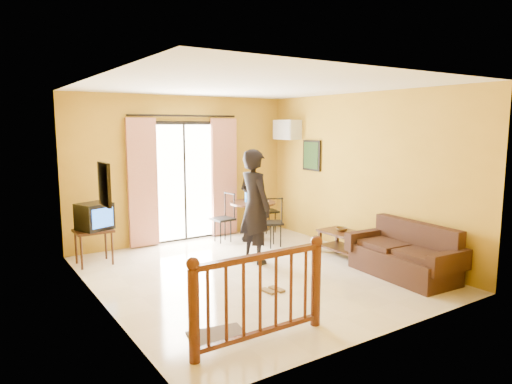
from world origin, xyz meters
TOP-DOWN VIEW (x-y plane):
  - ground at (0.00, 0.00)m, footprint 5.00×5.00m
  - room_shell at (0.00, 0.00)m, footprint 5.00×5.00m
  - balcony_door at (0.00, 2.43)m, footprint 2.25×0.14m
  - tv_table at (-1.90, 1.82)m, footprint 0.57×0.48m
  - television at (-1.87, 1.82)m, footprint 0.60×0.57m
  - picture_left at (-2.22, -0.20)m, footprint 0.05×0.42m
  - dining_table at (1.14, 1.78)m, footprint 0.90×0.90m
  - water_jug at (1.09, 1.85)m, footprint 0.15×0.15m
  - serving_tray at (1.27, 1.68)m, footprint 0.32×0.25m
  - dining_chairs at (1.14, 1.73)m, footprint 1.63×1.49m
  - air_conditioner at (2.09, 1.95)m, footprint 0.31×0.60m
  - botanical_print at (2.22, 1.30)m, footprint 0.05×0.50m
  - coffee_table at (1.85, -0.06)m, footprint 0.52×0.93m
  - bowl at (1.85, 0.03)m, footprint 0.26×0.26m
  - sofa at (1.85, -1.33)m, footprint 0.86×1.70m
  - standing_person at (0.35, 0.50)m, footprint 0.51×0.72m
  - stair_balustrade at (-1.15, -1.90)m, footprint 1.63×0.13m
  - doormat at (-1.46, -1.54)m, footprint 0.66×0.50m
  - sandals at (-0.19, -0.77)m, footprint 0.27×0.26m

SIDE VIEW (x-z plane):
  - ground at x=0.00m, z-range 0.00..0.00m
  - dining_chairs at x=1.14m, z-range -0.47..0.47m
  - doormat at x=-1.46m, z-range 0.00..0.02m
  - sandals at x=-0.19m, z-range 0.00..0.03m
  - coffee_table at x=1.85m, z-range 0.07..0.48m
  - sofa at x=1.85m, z-range -0.10..0.69m
  - bowl at x=1.85m, z-range 0.41..0.48m
  - tv_table at x=-1.90m, z-range 0.21..0.78m
  - stair_balustrade at x=-1.15m, z-range 0.05..1.08m
  - dining_table at x=1.14m, z-range 0.22..0.97m
  - serving_tray at x=1.27m, z-range 0.75..0.77m
  - television at x=-1.87m, z-range 0.57..1.00m
  - water_jug at x=1.09m, z-range 0.75..1.04m
  - standing_person at x=0.35m, z-range 0.00..1.86m
  - balcony_door at x=0.00m, z-range -0.04..2.42m
  - picture_left at x=-2.22m, z-range 1.29..1.81m
  - botanical_print at x=2.22m, z-range 1.35..1.95m
  - room_shell at x=0.00m, z-range -0.80..4.20m
  - air_conditioner at x=2.09m, z-range 1.95..2.35m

